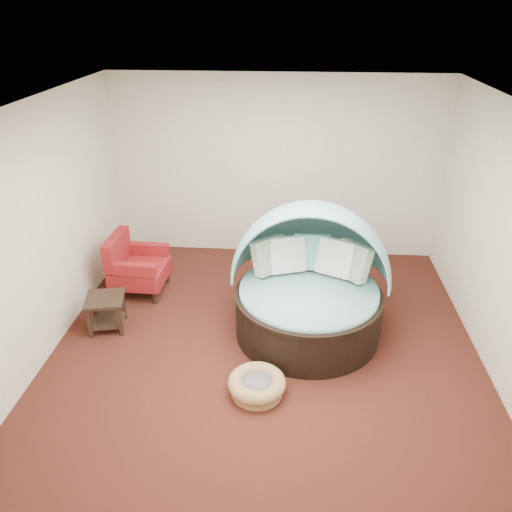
# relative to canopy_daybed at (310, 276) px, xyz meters

# --- Properties ---
(floor) EXTENTS (5.00, 5.00, 0.00)m
(floor) POSITION_rel_canopy_daybed_xyz_m (-0.50, -0.34, -0.75)
(floor) COLOR #431A13
(floor) RESTS_ON ground
(wall_back) EXTENTS (5.00, 0.00, 5.00)m
(wall_back) POSITION_rel_canopy_daybed_xyz_m (-0.50, 2.16, 0.65)
(wall_back) COLOR beige
(wall_back) RESTS_ON floor
(wall_front) EXTENTS (5.00, 0.00, 5.00)m
(wall_front) POSITION_rel_canopy_daybed_xyz_m (-0.50, -2.84, 0.65)
(wall_front) COLOR beige
(wall_front) RESTS_ON floor
(wall_left) EXTENTS (0.00, 5.00, 5.00)m
(wall_left) POSITION_rel_canopy_daybed_xyz_m (-3.00, -0.34, 0.65)
(wall_left) COLOR beige
(wall_left) RESTS_ON floor
(wall_right) EXTENTS (0.00, 5.00, 5.00)m
(wall_right) POSITION_rel_canopy_daybed_xyz_m (2.00, -0.34, 0.65)
(wall_right) COLOR beige
(wall_right) RESTS_ON floor
(ceiling) EXTENTS (5.00, 5.00, 0.00)m
(ceiling) POSITION_rel_canopy_daybed_xyz_m (-0.50, -0.34, 2.05)
(ceiling) COLOR white
(ceiling) RESTS_ON wall_back
(canopy_daybed) EXTENTS (1.97, 1.87, 1.62)m
(canopy_daybed) POSITION_rel_canopy_daybed_xyz_m (0.00, 0.00, 0.00)
(canopy_daybed) COLOR black
(canopy_daybed) RESTS_ON floor
(pet_basket) EXTENTS (0.64, 0.64, 0.21)m
(pet_basket) POSITION_rel_canopy_daybed_xyz_m (-0.54, -1.22, -0.64)
(pet_basket) COLOR olive
(pet_basket) RESTS_ON floor
(red_armchair) EXTENTS (0.76, 0.76, 0.86)m
(red_armchair) POSITION_rel_canopy_daybed_xyz_m (-2.39, 0.72, -0.36)
(red_armchair) COLOR black
(red_armchair) RESTS_ON floor
(side_table) EXTENTS (0.54, 0.54, 0.44)m
(side_table) POSITION_rel_canopy_daybed_xyz_m (-2.50, -0.19, -0.47)
(side_table) COLOR black
(side_table) RESTS_ON floor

